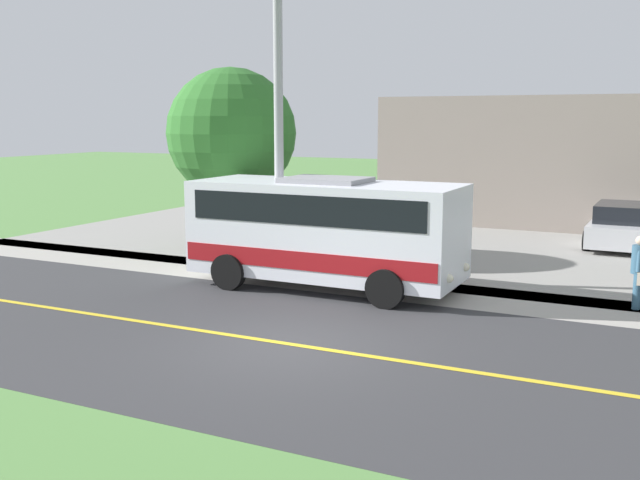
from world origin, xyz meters
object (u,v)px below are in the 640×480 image
shuttle_bus_front (326,227)px  street_light_pole (276,122)px  tree_curbside (231,133)px  parked_car_near (621,226)px  pedestrian_with_bags (639,270)px  commercial_building (633,159)px

shuttle_bus_front → street_light_pole: (-0.30, -1.57, 2.59)m
tree_curbside → shuttle_bus_front: bearing=58.2°
street_light_pole → parked_car_near: street_light_pole is taller
pedestrian_with_bags → parked_car_near: pedestrian_with_bags is taller
street_light_pole → tree_curbside: bearing=-130.2°
pedestrian_with_bags → parked_car_near: size_ratio=0.37×
shuttle_bus_front → parked_car_near: shuttle_bus_front is taller
shuttle_bus_front → pedestrian_with_bags: (-1.20, 7.16, -0.65)m
street_light_pole → tree_curbside: street_light_pole is taller
street_light_pole → commercial_building: street_light_pole is taller
parked_car_near → commercial_building: bearing=-178.7°
parked_car_near → tree_curbside: size_ratio=0.77×
street_light_pole → tree_curbside: (-2.53, -3.00, -0.37)m
shuttle_bus_front → commercial_building: bearing=160.2°
pedestrian_with_bags → commercial_building: bearing=-175.9°
shuttle_bus_front → tree_curbside: tree_curbside is taller
parked_car_near → street_light_pole: bearing=-39.6°
shuttle_bus_front → street_light_pole: bearing=-100.8°
tree_curbside → street_light_pole: bearing=49.8°
parked_car_near → tree_curbside: tree_curbside is taller
tree_curbside → pedestrian_with_bags: bearing=82.1°
shuttle_bus_front → street_light_pole: 3.04m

